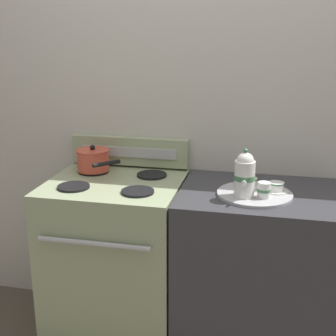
# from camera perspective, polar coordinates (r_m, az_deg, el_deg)

# --- Properties ---
(wall_back) EXTENTS (6.00, 0.05, 2.20)m
(wall_back) POSITION_cam_1_polar(r_m,az_deg,el_deg) (2.61, 3.85, 3.96)
(wall_back) COLOR beige
(wall_back) RESTS_ON ground
(stove) EXTENTS (0.69, 0.64, 0.92)m
(stove) POSITION_cam_1_polar(r_m,az_deg,el_deg) (2.62, -6.25, -11.13)
(stove) COLOR #9EAD84
(stove) RESTS_ON ground
(control_panel) EXTENTS (0.68, 0.05, 0.16)m
(control_panel) POSITION_cam_1_polar(r_m,az_deg,el_deg) (2.67, -4.71, 2.06)
(control_panel) COLOR #9EAD84
(control_panel) RESTS_ON stove
(side_counter) EXTENTS (0.77, 0.61, 0.91)m
(side_counter) POSITION_cam_1_polar(r_m,az_deg,el_deg) (2.50, 10.53, -12.76)
(side_counter) COLOR #38383D
(side_counter) RESTS_ON ground
(saucepan) EXTENTS (0.27, 0.27, 0.14)m
(saucepan) POSITION_cam_1_polar(r_m,az_deg,el_deg) (2.59, -9.10, 1.00)
(saucepan) COLOR #D14C38
(saucepan) RESTS_ON stove
(serving_tray) EXTENTS (0.36, 0.36, 0.01)m
(serving_tray) POSITION_cam_1_polar(r_m,az_deg,el_deg) (2.26, 10.51, -3.15)
(serving_tray) COLOR #B2B2B7
(serving_tray) RESTS_ON side_counter
(teapot) EXTENTS (0.10, 0.15, 0.23)m
(teapot) POSITION_cam_1_polar(r_m,az_deg,el_deg) (2.17, 9.32, -0.82)
(teapot) COLOR white
(teapot) RESTS_ON serving_tray
(teacup_left) EXTENTS (0.11, 0.11, 0.05)m
(teacup_left) POSITION_cam_1_polar(r_m,az_deg,el_deg) (2.29, 13.06, -2.27)
(teacup_left) COLOR white
(teacup_left) RESTS_ON serving_tray
(teacup_right) EXTENTS (0.11, 0.11, 0.05)m
(teacup_right) POSITION_cam_1_polar(r_m,az_deg,el_deg) (2.33, 9.91, -1.73)
(teacup_right) COLOR white
(teacup_right) RESTS_ON serving_tray
(creamer_jug) EXTENTS (0.06, 0.06, 0.07)m
(creamer_jug) POSITION_cam_1_polar(r_m,az_deg,el_deg) (2.19, 11.62, -2.65)
(creamer_jug) COLOR white
(creamer_jug) RESTS_ON serving_tray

